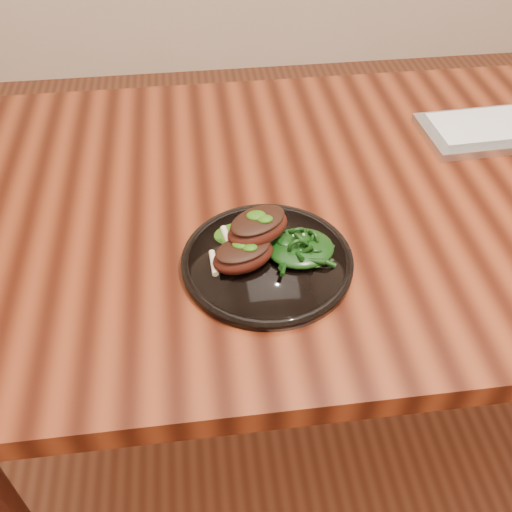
# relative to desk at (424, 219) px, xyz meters

# --- Properties ---
(desk) EXTENTS (1.60, 0.80, 0.75)m
(desk) POSITION_rel_desk_xyz_m (0.00, 0.00, 0.00)
(desk) COLOR black
(desk) RESTS_ON ground
(plate) EXTENTS (0.25, 0.25, 0.02)m
(plate) POSITION_rel_desk_xyz_m (-0.31, -0.16, 0.09)
(plate) COLOR black
(plate) RESTS_ON desk
(lamb_chop_front) EXTENTS (0.11, 0.09, 0.04)m
(lamb_chop_front) POSITION_rel_desk_xyz_m (-0.35, -0.17, 0.12)
(lamb_chop_front) COLOR #3F130C
(lamb_chop_front) RESTS_ON plate
(lamb_chop_back) EXTENTS (0.11, 0.10, 0.04)m
(lamb_chop_back) POSITION_rel_desk_xyz_m (-0.32, -0.14, 0.14)
(lamb_chop_back) COLOR #3F130C
(lamb_chop_back) RESTS_ON plate
(herb_smear) EXTENTS (0.08, 0.05, 0.01)m
(herb_smear) POSITION_rel_desk_xyz_m (-0.34, -0.11, 0.10)
(herb_smear) COLOR #184307
(herb_smear) RESTS_ON plate
(greens_heap) EXTENTS (0.10, 0.09, 0.04)m
(greens_heap) POSITION_rel_desk_xyz_m (-0.26, -0.16, 0.11)
(greens_heap) COLOR black
(greens_heap) RESTS_ON plate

